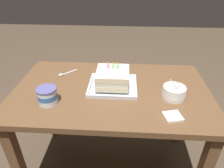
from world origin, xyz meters
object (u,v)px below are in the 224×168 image
(foil_tray, at_px, (113,86))
(serving_spoon_near_tray, at_px, (63,74))
(bowl_stack, at_px, (174,92))
(ice_cream_tub, at_px, (47,96))
(napkin_pile, at_px, (173,116))
(birthday_cake, at_px, (113,77))

(foil_tray, xyz_separation_m, serving_spoon_near_tray, (-0.36, 0.14, -0.00))
(foil_tray, distance_m, bowl_stack, 0.38)
(ice_cream_tub, bearing_deg, serving_spoon_near_tray, 91.03)
(napkin_pile, bearing_deg, serving_spoon_near_tray, 148.89)
(foil_tray, relative_size, serving_spoon_near_tray, 2.54)
(birthday_cake, relative_size, ice_cream_tub, 1.79)
(foil_tray, xyz_separation_m, ice_cream_tub, (-0.36, -0.19, 0.04))
(bowl_stack, distance_m, ice_cream_tub, 0.73)
(birthday_cake, distance_m, bowl_stack, 0.38)
(foil_tray, height_order, bowl_stack, bowl_stack)
(foil_tray, bearing_deg, bowl_stack, -13.68)
(foil_tray, distance_m, ice_cream_tub, 0.40)
(birthday_cake, xyz_separation_m, serving_spoon_near_tray, (-0.36, 0.14, -0.07))
(bowl_stack, bearing_deg, birthday_cake, 166.31)
(birthday_cake, distance_m, serving_spoon_near_tray, 0.39)
(ice_cream_tub, relative_size, napkin_pile, 1.07)
(foil_tray, xyz_separation_m, napkin_pile, (0.33, -0.27, 0.00))
(napkin_pile, bearing_deg, foil_tray, 140.09)
(foil_tray, relative_size, birthday_cake, 1.50)
(birthday_cake, bearing_deg, bowl_stack, -13.69)
(foil_tray, relative_size, napkin_pile, 2.86)
(foil_tray, distance_m, napkin_pile, 0.43)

